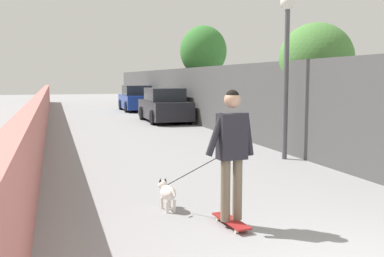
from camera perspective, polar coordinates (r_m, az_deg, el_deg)
The scene contains 11 objects.
ground_plane at distance 17.60m, azimuth -7.83°, elevation -0.20°, with size 80.00×80.00×0.00m, color gray.
wall_left at distance 15.33m, azimuth -18.60°, elevation 1.23°, with size 48.00×0.30×1.42m, color #CC726B.
fence_right at distance 16.42m, azimuth 4.42°, elevation 3.65°, with size 48.00×0.30×2.44m, color #4C4C4C.
tree_right_near at distance 12.73m, azimuth 15.33°, elevation 8.29°, with size 1.99×1.99×3.47m.
tree_right_mid at distance 23.51m, azimuth 1.43°, elevation 9.66°, with size 2.39×2.39×4.65m.
lamp_post at distance 11.35m, azimuth 11.83°, elevation 10.04°, with size 0.36×0.36×3.97m.
skateboard at distance 6.29m, azimuth 4.94°, elevation -11.53°, with size 0.82×0.27×0.08m.
person_skateboarder at distance 6.05m, azimuth 5.04°, elevation -2.02°, with size 0.25×0.71×1.76m.
dog at distance 6.96m, azimuth -3.10°, elevation -7.99°, with size 1.29×0.77×1.06m.
car_near at distance 20.72m, azimuth -3.47°, elevation 2.82°, with size 3.98×1.80×1.54m.
car_far at distance 27.80m, azimuth -6.97°, elevation 3.69°, with size 3.84×1.80×1.54m.
Camera 1 is at (-3.27, 2.77, 2.00)m, focal length 42.45 mm.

